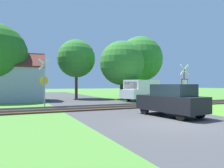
{
  "coord_description": "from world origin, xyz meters",
  "views": [
    {
      "loc": [
        -6.63,
        -7.93,
        1.77
      ],
      "look_at": [
        0.5,
        8.17,
        1.8
      ],
      "focal_mm": 35.0,
      "sensor_mm": 36.0,
      "label": 1
    }
  ],
  "objects": [
    {
      "name": "house",
      "position": [
        -7.95,
        17.43,
        1.94
      ],
      "size": [
        8.9,
        5.69,
        5.16
      ],
      "rotation": [
        0.0,
        0.0,
        -0.07
      ],
      "color": "#99A3B7",
      "rests_on": "ground"
    },
    {
      "name": "mail_truck",
      "position": [
        5.76,
        12.24,
        1.24
      ],
      "size": [
        5.23,
        3.72,
        2.24
      ],
      "rotation": [
        0.0,
        0.0,
        2.0
      ],
      "color": "white",
      "rests_on": "ground"
    },
    {
      "name": "rail_track",
      "position": [
        0.0,
        7.17,
        0.06
      ],
      "size": [
        60.0,
        2.6,
        0.22
      ],
      "color": "#422D1E",
      "rests_on": "ground"
    },
    {
      "name": "tree_right",
      "position": [
        5.08,
        15.57,
        4.32
      ],
      "size": [
        5.34,
        5.34,
        7.0
      ],
      "color": "#513823",
      "rests_on": "ground"
    },
    {
      "name": "road_asphalt",
      "position": [
        0.0,
        2.0,
        0.0
      ],
      "size": [
        7.66,
        80.0,
        0.01
      ],
      "primitive_type": "cube",
      "color": "#424244",
      "rests_on": "ground"
    },
    {
      "name": "tree_far",
      "position": [
        10.37,
        20.08,
        5.54
      ],
      "size": [
        6.7,
        6.7,
        8.9
      ],
      "color": "#513823",
      "rests_on": "ground"
    },
    {
      "name": "tree_center",
      "position": [
        0.23,
        18.46,
        4.95
      ],
      "size": [
        4.66,
        4.66,
        7.29
      ],
      "color": "#513823",
      "rests_on": "ground"
    },
    {
      "name": "stop_sign_near",
      "position": [
        4.7,
        4.54,
        1.82
      ],
      "size": [
        0.88,
        0.15,
        3.26
      ],
      "rotation": [
        0.0,
        0.0,
        3.16
      ],
      "color": "brown",
      "rests_on": "ground"
    },
    {
      "name": "crossing_sign_far",
      "position": [
        -4.67,
        8.89,
        2.1
      ],
      "size": [
        0.86,
        0.23,
        3.69
      ],
      "rotation": [
        0.0,
        0.0,
        0.23
      ],
      "color": "#9E9EA5",
      "rests_on": "ground"
    },
    {
      "name": "parked_car",
      "position": [
        1.21,
        1.74,
        0.89
      ],
      "size": [
        2.16,
        4.18,
        1.78
      ],
      "rotation": [
        0.0,
        0.0,
        0.13
      ],
      "color": "black",
      "rests_on": "ground"
    },
    {
      "name": "ground_plane",
      "position": [
        0.0,
        0.0,
        0.0
      ],
      "size": [
        160.0,
        160.0,
        0.0
      ],
      "primitive_type": "plane",
      "color": "#4C8433"
    }
  ]
}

